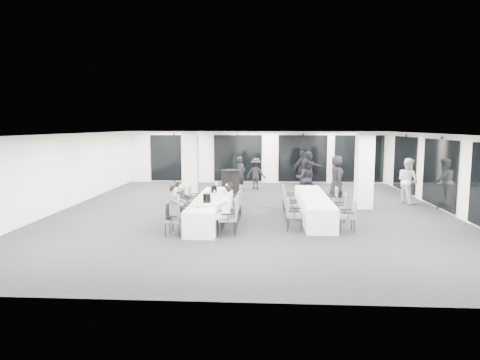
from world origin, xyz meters
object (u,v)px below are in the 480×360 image
Objects in this scene: banquet_table_side at (313,206)px; ice_bucket_far at (214,189)px; chair_side_right_mid at (341,206)px; chair_main_left_second at (176,212)px; chair_side_right_near at (349,214)px; chair_side_left_near at (292,212)px; ice_bucket_near at (207,198)px; chair_main_right_mid at (234,205)px; standing_guest_d at (303,167)px; banquet_table_main at (210,209)px; standing_guest_a at (241,171)px; standing_guest_f at (308,166)px; chair_main_left_far at (193,197)px; chair_main_left_near at (171,217)px; standing_guest_h at (408,178)px; chair_side_left_far at (287,196)px; standing_guest_e at (337,174)px; standing_guest_b at (305,176)px; chair_side_left_mid at (289,204)px; chair_main_right_near at (230,215)px; chair_main_left_fourth at (188,200)px; chair_main_right_far at (238,198)px; chair_main_right_second at (232,210)px; cocktail_table at (230,184)px; chair_main_left_mid at (183,206)px; chair_main_right_fourth at (237,199)px; standing_guest_c at (256,172)px; chair_side_right_far at (333,197)px.

banquet_table_side is 20.29× the size of ice_bucket_far.
chair_side_right_mid is at bearing -13.83° from ice_bucket_far.
chair_side_right_near is at bearing 78.46° from chair_main_left_second.
chair_main_left_second is at bearing -109.29° from ice_bucket_far.
chair_side_left_near is 3.46× the size of ice_bucket_near.
chair_main_right_mid is 1.04× the size of chair_side_left_near.
ice_bucket_far is at bearing 27.24° from standing_guest_d.
banquet_table_main is at bearing 91.68° from ice_bucket_near.
standing_guest_f reaches higher than standing_guest_a.
chair_main_left_far is 1.08m from ice_bucket_far.
chair_main_left_near is (-4.29, -2.67, 0.16)m from banquet_table_side.
standing_guest_h is at bearing -32.71° from chair_side_right_near.
chair_side_left_far is 0.48× the size of standing_guest_e.
chair_main_left_near is 8.17m from standing_guest_b.
chair_side_left_mid reaches higher than chair_side_right_near.
chair_main_right_near reaches higher than chair_side_left_near.
chair_main_left_second reaches higher than chair_main_left_far.
chair_main_left_fourth is 1.15× the size of chair_main_right_far.
chair_side_left_near is at bearing 79.94° from chair_main_left_second.
chair_main_right_second is at bearing 43.04° from chair_main_left_fourth.
cocktail_table is 1.28× the size of chair_side_left_mid.
cocktail_table reaches higher than chair_main_left_near.
chair_main_left_mid is 0.96× the size of chair_side_right_mid.
ice_bucket_far is at bearing 118.45° from chair_main_left_fourth.
chair_main_left_near is 0.99× the size of chair_side_left_mid.
ice_bucket_far is at bearing -95.28° from cocktail_table.
chair_main_left_fourth is at bearing 97.63° from chair_side_right_mid.
standing_guest_e is 7.62m from ice_bucket_near.
chair_side_right_near is 9.94m from standing_guest_f.
chair_main_right_second is at bearing 66.30° from standing_guest_b.
chair_main_left_far is 0.92× the size of chair_side_left_near.
ice_bucket_far is at bearing 59.54° from chair_main_right_fourth.
banquet_table_main is 8.50m from standing_guest_d.
chair_main_right_far is 2.54m from ice_bucket_near.
standing_guest_b is 3.14m from standing_guest_c.
chair_main_right_mid is 0.49× the size of standing_guest_f.
chair_main_left_second is at bearing 119.17° from chair_side_right_mid.
standing_guest_e reaches higher than chair_side_right_far.
cocktail_table is at bearing 90.77° from standing_guest_e.
chair_side_left_far is at bearing 142.84° from chair_main_left_near.
chair_main_right_fourth is at bearing 2.73° from chair_main_right_mid.
chair_main_right_far is 3.52× the size of ice_bucket_far.
chair_main_right_fourth is (1.67, 2.76, 0.06)m from chair_main_left_near.
chair_main_right_mid is 1.05× the size of chair_side_left_mid.
standing_guest_c is at bearing 36.76° from chair_side_right_mid.
chair_main_left_mid is 0.94× the size of chair_side_right_near.
chair_main_right_second reaches higher than chair_side_left_mid.
chair_side_left_near is 1.67m from chair_side_right_near.
chair_main_right_near is 0.51× the size of standing_guest_f.
standing_guest_c is (0.55, 5.58, 0.37)m from chair_main_right_far.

